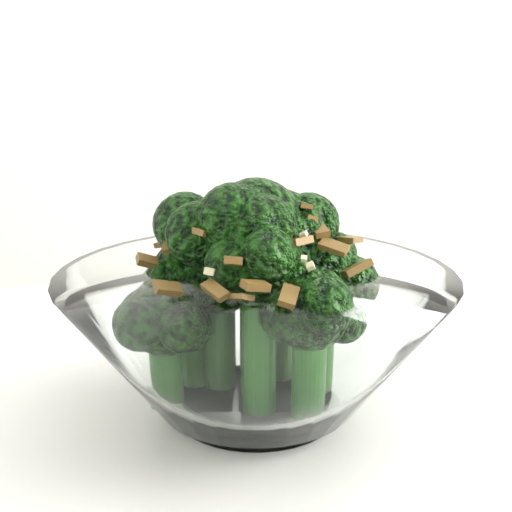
{
  "coord_description": "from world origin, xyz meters",
  "views": [
    {
      "loc": [
        -0.17,
        -0.41,
        0.95
      ],
      "look_at": [
        -0.14,
        -0.01,
        0.84
      ],
      "focal_mm": 55.0,
      "sensor_mm": 36.0,
      "label": 1
    }
  ],
  "objects": [
    {
      "name": "broccoli_dish",
      "position": [
        -0.14,
        -0.01,
        0.8
      ],
      "size": [
        0.21,
        0.21,
        0.13
      ],
      "color": "white",
      "rests_on": "table"
    }
  ]
}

